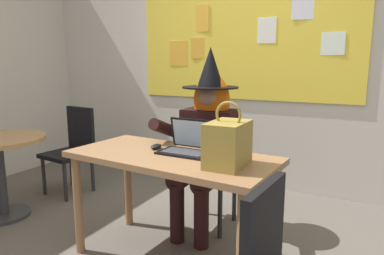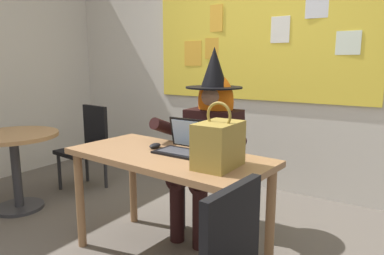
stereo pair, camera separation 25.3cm
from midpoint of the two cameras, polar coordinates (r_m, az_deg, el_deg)
The scene contains 8 objects.
wall_back_bulletin at distance 3.84m, azimuth 6.57°, elevation 11.65°, with size 5.23×1.92×2.82m.
desk_main at distance 2.34m, azimuth -6.46°, elevation -6.88°, with size 1.41×0.75×0.75m.
chair_at_desk at distance 2.95m, azimuth 0.84°, elevation -5.94°, with size 0.43×0.43×0.90m.
person_costumed at distance 2.77m, azimuth -0.19°, elevation -0.81°, with size 0.60×0.69×1.46m.
laptop at distance 2.35m, azimuth -3.77°, elevation -2.88°, with size 0.34×0.26×0.22m.
computer_mouse at distance 2.47m, azimuth -8.76°, elevation -3.09°, with size 0.06×0.10×0.03m, color black.
handbag at distance 2.01m, azimuth 2.24°, elevation -2.64°, with size 0.20×0.30×0.38m.
chair_spare_by_window at distance 3.90m, azimuth -20.45°, elevation -2.78°, with size 0.46×0.46×0.88m.
Camera 1 is at (1.25, -1.83, 1.34)m, focal length 32.97 mm.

